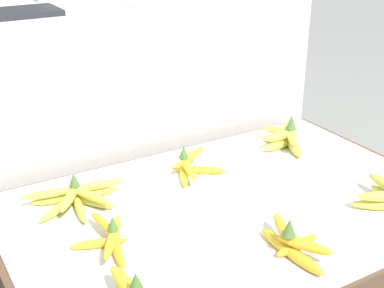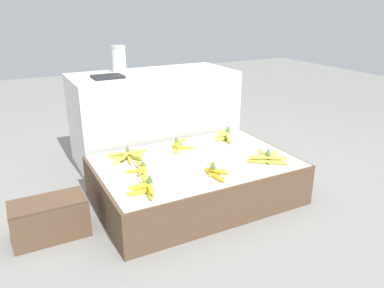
{
  "view_description": "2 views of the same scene",
  "coord_description": "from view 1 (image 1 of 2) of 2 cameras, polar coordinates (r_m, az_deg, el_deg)",
  "views": [
    {
      "loc": [
        -0.74,
        -1.03,
        1.01
      ],
      "look_at": [
        -0.06,
        0.12,
        0.42
      ],
      "focal_mm": 50.0,
      "sensor_mm": 36.0,
      "label": 1
    },
    {
      "loc": [
        -1.03,
        -1.91,
        1.19
      ],
      "look_at": [
        0.01,
        0.06,
        0.36
      ],
      "focal_mm": 35.0,
      "sensor_mm": 36.0,
      "label": 2
    }
  ],
  "objects": [
    {
      "name": "ground_plane",
      "position": [
        1.62,
        4.07,
        -14.7
      ],
      "size": [
        10.0,
        10.0,
        0.0
      ],
      "primitive_type": "plane",
      "color": "gray"
    },
    {
      "name": "display_platform",
      "position": [
        1.54,
        4.22,
        -10.83
      ],
      "size": [
        1.23,
        0.82,
        0.27
      ],
      "color": "brown",
      "rests_on": "ground_plane"
    },
    {
      "name": "back_vendor_table",
      "position": [
        2.07,
        -6.67,
        5.14
      ],
      "size": [
        1.25,
        0.57,
        0.7
      ],
      "color": "white",
      "rests_on": "ground_plane"
    },
    {
      "name": "banana_bunch_front_midleft",
      "position": [
        1.28,
        10.65,
        -10.32
      ],
      "size": [
        0.14,
        0.22,
        0.1
      ],
      "color": "gold",
      "rests_on": "display_platform"
    },
    {
      "name": "banana_bunch_middle_left",
      "position": [
        1.31,
        -8.77,
        -9.8
      ],
      "size": [
        0.17,
        0.23,
        0.08
      ],
      "color": "gold",
      "rests_on": "display_platform"
    },
    {
      "name": "banana_bunch_back_left",
      "position": [
        1.49,
        -12.25,
        -5.57
      ],
      "size": [
        0.28,
        0.18,
        0.09
      ],
      "color": "gold",
      "rests_on": "display_platform"
    },
    {
      "name": "banana_bunch_back_midleft",
      "position": [
        1.62,
        -0.32,
        -2.26
      ],
      "size": [
        0.18,
        0.22,
        0.09
      ],
      "color": "yellow",
      "rests_on": "display_platform"
    },
    {
      "name": "banana_bunch_back_midright",
      "position": [
        1.83,
        9.97,
        0.74
      ],
      "size": [
        0.18,
        0.21,
        0.11
      ],
      "color": "#DBCC4C",
      "rests_on": "display_platform"
    },
    {
      "name": "foam_tray_white",
      "position": [
        1.93,
        -3.74,
        14.85
      ],
      "size": [
        0.23,
        0.18,
        0.02
      ],
      "color": "white",
      "rests_on": "back_vendor_table"
    },
    {
      "name": "foam_tray_dark",
      "position": [
        1.82,
        -17.45,
        13.29
      ],
      "size": [
        0.21,
        0.17,
        0.02
      ],
      "color": "#232328",
      "rests_on": "back_vendor_table"
    }
  ]
}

